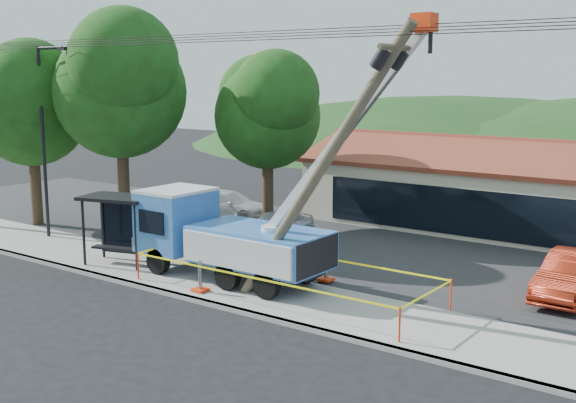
% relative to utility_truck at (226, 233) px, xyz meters
% --- Properties ---
extents(ground, '(120.00, 120.00, 0.00)m').
position_rel_utility_truck_xyz_m(ground, '(2.46, -4.62, -1.86)').
color(ground, black).
rests_on(ground, ground).
extents(curb, '(60.00, 0.25, 0.15)m').
position_rel_utility_truck_xyz_m(curb, '(2.46, -2.52, -1.79)').
color(curb, gray).
rests_on(curb, ground).
extents(sidewalk, '(60.00, 4.00, 0.15)m').
position_rel_utility_truck_xyz_m(sidewalk, '(2.46, -0.62, -1.79)').
color(sidewalk, gray).
rests_on(sidewalk, ground).
extents(parking_lot, '(60.00, 12.00, 0.10)m').
position_rel_utility_truck_xyz_m(parking_lot, '(2.46, 7.38, -1.81)').
color(parking_lot, '#28282B').
rests_on(parking_lot, ground).
extents(strip_mall, '(22.50, 8.53, 4.67)m').
position_rel_utility_truck_xyz_m(strip_mall, '(6.46, 15.36, 0.02)').
color(strip_mall, beige).
rests_on(strip_mall, ground).
extents(streetlight, '(2.13, 0.22, 9.00)m').
position_rel_utility_truck_xyz_m(streetlight, '(-11.32, 0.38, 3.44)').
color(streetlight, black).
rests_on(streetlight, ground).
extents(tree_west_near, '(7.56, 6.72, 10.80)m').
position_rel_utility_truck_xyz_m(tree_west_near, '(-9.54, 3.38, 5.66)').
color(tree_west_near, '#332316').
rests_on(tree_west_near, ground).
extents(tree_west_far, '(6.84, 6.08, 9.48)m').
position_rel_utility_truck_xyz_m(tree_west_far, '(-14.54, 1.88, 4.68)').
color(tree_west_far, '#332316').
rests_on(tree_west_far, ground).
extents(tree_lot, '(6.30, 5.60, 8.94)m').
position_rel_utility_truck_xyz_m(tree_lot, '(-4.54, 8.38, 4.35)').
color(tree_lot, '#332316').
rests_on(tree_lot, ground).
extents(hill_west, '(78.40, 56.00, 28.00)m').
position_rel_utility_truck_xyz_m(hill_west, '(-12.54, 50.38, -1.86)').
color(hill_west, '#153A15').
rests_on(hill_west, ground).
extents(utility_truck, '(12.08, 4.24, 9.32)m').
position_rel_utility_truck_xyz_m(utility_truck, '(0.00, 0.00, 0.00)').
color(utility_truck, black).
rests_on(utility_truck, ground).
extents(leaning_pole, '(6.55, 1.99, 9.26)m').
position_rel_utility_truck_xyz_m(leaning_pole, '(5.13, -0.93, 3.29)').
color(leaning_pole, '#4F4533').
rests_on(leaning_pole, ground).
extents(bus_shelter, '(3.24, 2.49, 2.77)m').
position_rel_utility_truck_xyz_m(bus_shelter, '(-4.92, -0.82, 0.33)').
color(bus_shelter, black).
rests_on(bus_shelter, ground).
extents(caution_tape, '(11.00, 3.61, 1.04)m').
position_rel_utility_truck_xyz_m(caution_tape, '(2.93, -0.34, -0.94)').
color(caution_tape, '#FE360D').
rests_on(caution_tape, ground).
extents(car_silver, '(2.15, 4.30, 1.41)m').
position_rel_utility_truck_xyz_m(car_silver, '(-2.45, 6.23, -1.86)').
color(car_silver, silver).
rests_on(car_silver, ground).
extents(car_red, '(1.72, 4.83, 1.59)m').
position_rel_utility_truck_xyz_m(car_red, '(11.18, 5.32, -1.86)').
color(car_red, maroon).
rests_on(car_red, ground).
extents(car_white, '(5.32, 2.78, 1.47)m').
position_rel_utility_truck_xyz_m(car_white, '(-7.63, 8.85, -1.86)').
color(car_white, silver).
rests_on(car_white, ground).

